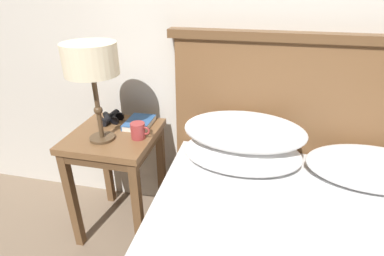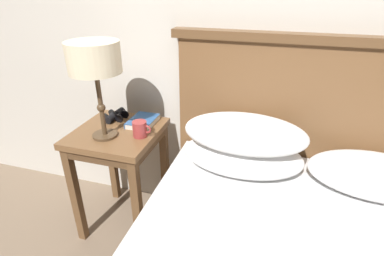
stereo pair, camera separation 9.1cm
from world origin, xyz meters
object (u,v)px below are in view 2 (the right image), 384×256
(table_lamp, at_px, (94,61))
(binoculars_pair, at_px, (115,115))
(book_on_nightstand, at_px, (142,121))
(nightstand, at_px, (119,147))
(coffee_mug, at_px, (140,129))

(table_lamp, distance_m, binoculars_pair, 0.44)
(book_on_nightstand, bearing_deg, binoculars_pair, 175.14)
(book_on_nightstand, xyz_separation_m, binoculars_pair, (-0.18, 0.02, 0.01))
(nightstand, relative_size, binoculars_pair, 4.10)
(book_on_nightstand, bearing_deg, coffee_mug, -68.77)
(nightstand, distance_m, binoculars_pair, 0.20)
(nightstand, bearing_deg, book_on_nightstand, 47.93)
(binoculars_pair, xyz_separation_m, coffee_mug, (0.24, -0.16, 0.02))
(book_on_nightstand, xyz_separation_m, coffee_mug, (0.06, -0.14, 0.03))
(nightstand, distance_m, table_lamp, 0.52)
(table_lamp, bearing_deg, binoculars_pair, 105.07)
(nightstand, relative_size, table_lamp, 1.34)
(nightstand, relative_size, book_on_nightstand, 3.47)
(binoculars_pair, distance_m, coffee_mug, 0.29)
(nightstand, bearing_deg, binoculars_pair, 121.58)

